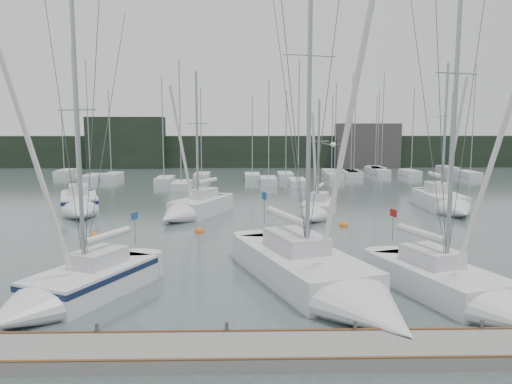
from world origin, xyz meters
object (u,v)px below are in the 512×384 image
at_px(sailboat_mid_e, 447,204).
at_px(buoy_b, 344,226).
at_px(sailboat_near_center, 330,285).
at_px(sailboat_near_right, 472,294).
at_px(buoy_c, 95,237).
at_px(sailboat_near_left, 64,292).
at_px(sailboat_mid_c, 316,211).
at_px(buoy_a, 200,232).
at_px(sailboat_mid_a, 80,205).
at_px(sailboat_mid_b, 191,210).

height_order(sailboat_mid_e, buoy_b, sailboat_mid_e).
xyz_separation_m(sailboat_near_center, sailboat_near_right, (5.07, -1.08, -0.06)).
bearing_deg(buoy_b, buoy_c, -169.22).
bearing_deg(sailboat_near_left, sailboat_mid_c, 80.45).
distance_m(sailboat_mid_c, buoy_a, 9.26).
bearing_deg(sailboat_mid_a, sailboat_near_right, -63.23).
bearing_deg(buoy_c, sailboat_mid_c, 22.35).
distance_m(sailboat_near_right, buoy_c, 21.32).
xyz_separation_m(sailboat_mid_b, sailboat_mid_c, (9.15, -0.49, -0.06)).
distance_m(sailboat_mid_e, buoy_b, 10.62).
bearing_deg(sailboat_mid_b, sailboat_near_left, -75.10).
xyz_separation_m(sailboat_mid_c, buoy_a, (-8.04, -4.57, -0.51)).
bearing_deg(sailboat_mid_e, sailboat_mid_c, -164.40).
xyz_separation_m(sailboat_near_center, sailboat_mid_b, (-7.30, 17.47, -0.02)).
bearing_deg(buoy_b, buoy_a, -169.84).
height_order(sailboat_mid_c, buoy_b, sailboat_mid_c).
distance_m(sailboat_mid_b, sailboat_mid_c, 9.16).
xyz_separation_m(sailboat_mid_a, buoy_b, (19.29, -5.14, -0.65)).
relative_size(sailboat_mid_e, buoy_b, 20.38).
xyz_separation_m(sailboat_near_left, buoy_b, (13.44, 14.62, -0.54)).
bearing_deg(sailboat_mid_c, sailboat_near_right, -61.99).
xyz_separation_m(sailboat_mid_b, sailboat_mid_e, (19.79, 2.01, 0.04)).
bearing_deg(sailboat_mid_e, sailboat_near_left, -136.14).
bearing_deg(buoy_a, sailboat_mid_e, 20.74).
distance_m(sailboat_mid_e, buoy_c, 26.26).
height_order(sailboat_mid_a, sailboat_mid_b, sailboat_mid_a).
bearing_deg(sailboat_mid_a, buoy_c, -85.56).
distance_m(sailboat_near_right, sailboat_mid_c, 18.35).
height_order(sailboat_near_right, sailboat_mid_a, sailboat_near_right).
height_order(sailboat_near_left, sailboat_mid_b, sailboat_near_left).
height_order(sailboat_near_center, buoy_c, sailboat_near_center).
relative_size(sailboat_near_left, sailboat_mid_c, 1.34).
xyz_separation_m(sailboat_near_right, buoy_c, (-17.47, 12.21, -0.53)).
relative_size(sailboat_mid_c, buoy_a, 15.03).
height_order(sailboat_near_center, sailboat_mid_c, sailboat_near_center).
bearing_deg(sailboat_mid_b, sailboat_near_center, -43.57).
distance_m(sailboat_near_left, sailboat_mid_b, 18.19).
xyz_separation_m(sailboat_near_left, sailboat_mid_c, (11.95, 17.48, -0.03)).
bearing_deg(sailboat_mid_a, buoy_b, -34.07).
bearing_deg(sailboat_near_right, buoy_b, 77.70).
relative_size(sailboat_mid_a, buoy_a, 21.42).
xyz_separation_m(sailboat_near_right, sailboat_mid_a, (-21.02, 20.34, 0.12)).
distance_m(sailboat_near_right, sailboat_mid_a, 29.25).
xyz_separation_m(sailboat_near_right, buoy_a, (-11.26, 13.50, -0.53)).
height_order(sailboat_mid_b, sailboat_mid_c, sailboat_mid_b).
bearing_deg(buoy_a, sailboat_mid_b, 102.39).
relative_size(sailboat_mid_c, sailboat_mid_e, 0.75).
xyz_separation_m(sailboat_mid_c, sailboat_mid_e, (10.64, 2.50, 0.10)).
relative_size(sailboat_mid_a, buoy_b, 21.69).
bearing_deg(sailboat_near_center, sailboat_mid_a, 109.98).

